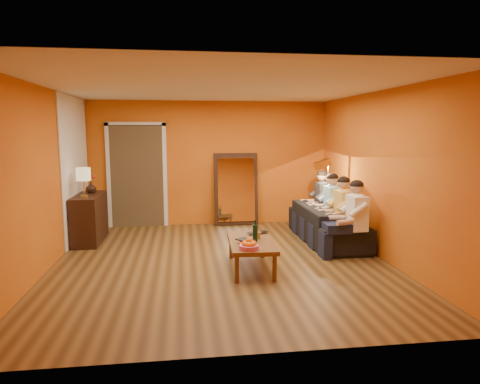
{
  "coord_description": "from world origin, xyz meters",
  "views": [
    {
      "loc": [
        -0.55,
        -6.27,
        1.97
      ],
      "look_at": [
        0.35,
        0.5,
        1.0
      ],
      "focal_mm": 32.0,
      "sensor_mm": 36.0,
      "label": 1
    }
  ],
  "objects": [
    {
      "name": "person_far_left",
      "position": [
        2.13,
        0.0,
        0.61
      ],
      "size": [
        0.7,
        0.44,
        1.22
      ],
      "primitive_type": null,
      "color": "white",
      "rests_on": "sofa"
    },
    {
      "name": "floor_lamp",
      "position": [
        2.1,
        1.28,
        0.72
      ],
      "size": [
        0.3,
        0.24,
        1.44
      ],
      "primitive_type": null,
      "rotation": [
        0.0,
        0.0,
        0.0
      ],
      "color": "gold",
      "rests_on": "floor"
    },
    {
      "name": "person_mid_right",
      "position": [
        2.13,
        1.1,
        0.61
      ],
      "size": [
        0.7,
        0.44,
        1.22
      ],
      "primitive_type": null,
      "color": "#91C4E1",
      "rests_on": "sofa"
    },
    {
      "name": "white_accent",
      "position": [
        -2.48,
        1.75,
        1.3
      ],
      "size": [
        0.02,
        1.9,
        2.58
      ],
      "primitive_type": "cube",
      "color": "white",
      "rests_on": "wall_left"
    },
    {
      "name": "vase",
      "position": [
        -2.24,
        1.8,
        0.95
      ],
      "size": [
        0.19,
        0.19,
        0.2
      ],
      "primitive_type": "imported",
      "color": "#311C10",
      "rests_on": "sideboard"
    },
    {
      "name": "fruit_bowl",
      "position": [
        0.29,
        -0.84,
        0.5
      ],
      "size": [
        0.26,
        0.26,
        0.16
      ],
      "primitive_type": null,
      "color": "#E14F7B",
      "rests_on": "coffee_table"
    },
    {
      "name": "door_header",
      "position": [
        -1.5,
        2.71,
        2.12
      ],
      "size": [
        1.22,
        0.06,
        0.08
      ],
      "primitive_type": "cube",
      "color": "white",
      "rests_on": "wall_back"
    },
    {
      "name": "mirror_frame",
      "position": [
        0.55,
        2.63,
        0.76
      ],
      "size": [
        0.92,
        0.27,
        1.51
      ],
      "primitive_type": "cube",
      "rotation": [
        -0.14,
        0.0,
        0.0
      ],
      "color": "#311C10",
      "rests_on": "floor"
    },
    {
      "name": "wine_bottle",
      "position": [
        0.44,
        -0.44,
        0.58
      ],
      "size": [
        0.07,
        0.07,
        0.31
      ],
      "primitive_type": "cylinder",
      "color": "black",
      "rests_on": "coffee_table"
    },
    {
      "name": "book_upper",
      "position": [
        0.21,
        -0.6,
        0.47
      ],
      "size": [
        0.27,
        0.29,
        0.02
      ],
      "primitive_type": "imported",
      "rotation": [
        0.0,
        0.0,
        0.61
      ],
      "color": "black",
      "rests_on": "book_mid"
    },
    {
      "name": "mirror_glass",
      "position": [
        0.55,
        2.59,
        0.76
      ],
      "size": [
        0.78,
        0.21,
        1.35
      ],
      "primitive_type": "cube",
      "rotation": [
        -0.14,
        0.0,
        0.0
      ],
      "color": "white",
      "rests_on": "mirror_frame"
    },
    {
      "name": "person_mid_left",
      "position": [
        2.13,
        0.55,
        0.61
      ],
      "size": [
        0.7,
        0.44,
        1.22
      ],
      "primitive_type": null,
      "color": "#EBB84E",
      "rests_on": "sofa"
    },
    {
      "name": "door_jamb_left",
      "position": [
        -2.07,
        2.71,
        1.05
      ],
      "size": [
        0.08,
        0.06,
        2.2
      ],
      "primitive_type": "cube",
      "color": "white",
      "rests_on": "wall_back"
    },
    {
      "name": "flowers",
      "position": [
        -2.24,
        1.8,
        1.17
      ],
      "size": [
        0.17,
        0.17,
        0.39
      ],
      "primitive_type": null,
      "color": "red",
      "rests_on": "vase"
    },
    {
      "name": "doorway_recess",
      "position": [
        -1.5,
        2.83,
        1.05
      ],
      "size": [
        1.06,
        0.3,
        2.1
      ],
      "primitive_type": "cube",
      "color": "#3F2D19",
      "rests_on": "floor"
    },
    {
      "name": "table_lamp",
      "position": [
        -2.24,
        1.25,
        1.1
      ],
      "size": [
        0.24,
        0.24,
        0.51
      ],
      "primitive_type": null,
      "color": "beige",
      "rests_on": "sideboard"
    },
    {
      "name": "door_jamb_right",
      "position": [
        -0.93,
        2.71,
        1.05
      ],
      "size": [
        0.08,
        0.06,
        2.2
      ],
      "primitive_type": "cube",
      "color": "white",
      "rests_on": "wall_back"
    },
    {
      "name": "book_lower",
      "position": [
        0.21,
        -0.59,
        0.43
      ],
      "size": [
        0.23,
        0.29,
        0.03
      ],
      "primitive_type": "imported",
      "rotation": [
        0.0,
        0.0,
        -0.12
      ],
      "color": "#311C10",
      "rests_on": "coffee_table"
    },
    {
      "name": "tumbler",
      "position": [
        0.51,
        -0.27,
        0.47
      ],
      "size": [
        0.12,
        0.12,
        0.09
      ],
      "primitive_type": "imported",
      "rotation": [
        0.0,
        0.0,
        0.25
      ],
      "color": "#B27F3F",
      "rests_on": "coffee_table"
    },
    {
      "name": "person_far_right",
      "position": [
        2.13,
        1.65,
        0.61
      ],
      "size": [
        0.7,
        0.44,
        1.22
      ],
      "primitive_type": null,
      "color": "#35343A",
      "rests_on": "sofa"
    },
    {
      "name": "laptop",
      "position": [
        0.57,
        -0.04,
        0.43
      ],
      "size": [
        0.39,
        0.31,
        0.03
      ],
      "primitive_type": "imported",
      "rotation": [
        0.0,
        0.0,
        0.33
      ],
      "color": "black",
      "rests_on": "coffee_table"
    },
    {
      "name": "coffee_table",
      "position": [
        0.39,
        -0.39,
        0.21
      ],
      "size": [
        0.67,
        1.25,
        0.42
      ],
      "primitive_type": null,
      "rotation": [
        0.0,
        0.0,
        -0.04
      ],
      "color": "brown",
      "rests_on": "floor"
    },
    {
      "name": "sideboard",
      "position": [
        -2.24,
        1.55,
        0.42
      ],
      "size": [
        0.44,
        1.18,
        0.85
      ],
      "primitive_type": "cube",
      "color": "#311C10",
      "rests_on": "floor"
    },
    {
      "name": "room_shell",
      "position": [
        0.0,
        0.37,
        1.3
      ],
      "size": [
        5.0,
        5.5,
        2.6
      ],
      "color": "brown",
      "rests_on": "ground"
    },
    {
      "name": "dog",
      "position": [
        1.94,
        0.35,
        0.32
      ],
      "size": [
        0.55,
        0.65,
        0.65
      ],
      "primitive_type": null,
      "rotation": [
        0.0,
        0.0,
        0.42
      ],
      "color": "#B0844F",
      "rests_on": "floor"
    },
    {
      "name": "book_mid",
      "position": [
        0.22,
        -0.58,
        0.45
      ],
      "size": [
        0.26,
        0.3,
        0.02
      ],
      "primitive_type": "imported",
      "rotation": [
        0.0,
        0.0,
        -0.38
      ],
      "color": "red",
      "rests_on": "book_lower"
    },
    {
      "name": "sofa",
      "position": [
        2.0,
        1.0,
        0.32
      ],
      "size": [
        2.2,
        0.86,
        0.64
      ],
      "primitive_type": "imported",
      "rotation": [
        0.0,
        0.0,
        1.57
      ],
      "color": "black",
      "rests_on": "floor"
    }
  ]
}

